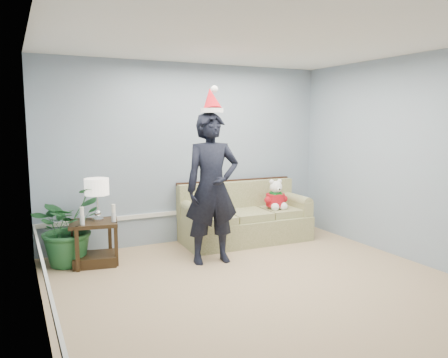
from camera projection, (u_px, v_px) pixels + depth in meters
The scene contains 10 objects.
room_shell at pixel (280, 170), 4.43m from camera, with size 4.54×5.04×2.74m.
wainscot_trim at pixel (138, 242), 5.09m from camera, with size 4.49×4.99×0.06m.
sofa at pixel (244, 220), 6.75m from camera, with size 1.98×0.90×0.91m.
side_table at pixel (95, 248), 5.62m from camera, with size 0.67×0.59×0.57m.
table_lamp at pixel (97, 189), 5.57m from camera, with size 0.31×0.31×0.55m.
candle_pair at pixel (98, 215), 5.45m from camera, with size 0.44×0.06×0.23m.
houseplant at pixel (67, 226), 5.60m from camera, with size 0.92×0.80×1.02m, color #245F30.
man at pixel (212, 188), 5.64m from camera, with size 0.71×0.47×1.96m, color black.
santa_hat at pixel (211, 101), 5.50m from camera, with size 0.29×0.33×0.34m.
teddy_bear at pixel (276, 198), 6.78m from camera, with size 0.31×0.34×0.47m.
Camera 1 is at (-2.46, -3.70, 1.86)m, focal length 35.00 mm.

